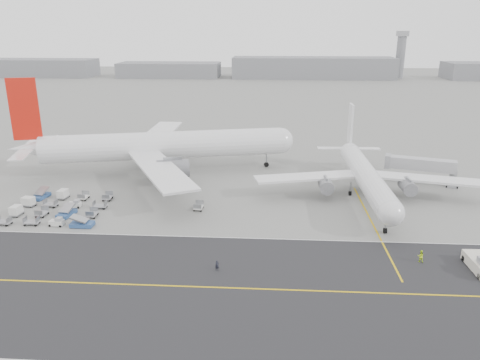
# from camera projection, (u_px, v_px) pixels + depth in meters

# --- Properties ---
(ground) EXTENTS (700.00, 700.00, 0.00)m
(ground) POSITION_uv_depth(u_px,v_px,m) (202.00, 232.00, 80.52)
(ground) COLOR gray
(ground) RESTS_ON ground
(taxiway) EXTENTS (220.00, 59.00, 0.03)m
(taxiway) POSITION_uv_depth(u_px,v_px,m) (220.00, 288.00, 63.16)
(taxiway) COLOR #2A2A2D
(taxiway) RESTS_ON ground
(horizon_buildings) EXTENTS (520.00, 28.00, 28.00)m
(horizon_buildings) POSITION_uv_depth(u_px,v_px,m) (298.00, 78.00, 325.28)
(horizon_buildings) COLOR gray
(horizon_buildings) RESTS_ON ground
(control_tower) EXTENTS (7.00, 7.00, 31.25)m
(control_tower) POSITION_uv_depth(u_px,v_px,m) (401.00, 54.00, 320.68)
(control_tower) COLOR gray
(control_tower) RESTS_ON ground
(airliner_a) EXTENTS (65.83, 64.37, 23.09)m
(airliner_a) POSITION_uv_depth(u_px,v_px,m) (158.00, 146.00, 111.40)
(airliner_a) COLOR white
(airliner_a) RESTS_ON ground
(airliner_b) EXTENTS (46.04, 46.56, 16.06)m
(airliner_b) POSITION_uv_depth(u_px,v_px,m) (365.00, 175.00, 96.12)
(airliner_b) COLOR white
(airliner_b) RESTS_ON ground
(jet_bridge) EXTENTS (15.94, 7.39, 5.99)m
(jet_bridge) POSITION_uv_depth(u_px,v_px,m) (421.00, 166.00, 104.13)
(jet_bridge) COLOR gray
(jet_bridge) RESTS_ON ground
(gse_cluster) EXTENTS (23.40, 22.67, 1.98)m
(gse_cluster) POSITION_uv_depth(u_px,v_px,m) (59.00, 211.00, 89.32)
(gse_cluster) COLOR #9F9FA4
(gse_cluster) RESTS_ON ground
(stray_dolly) EXTENTS (1.68, 2.62, 1.57)m
(stray_dolly) POSITION_uv_depth(u_px,v_px,m) (199.00, 210.00, 90.20)
(stray_dolly) COLOR silver
(stray_dolly) RESTS_ON ground
(ground_crew_a) EXTENTS (0.68, 0.56, 1.61)m
(ground_crew_a) POSITION_uv_depth(u_px,v_px,m) (217.00, 266.00, 67.33)
(ground_crew_a) COLOR black
(ground_crew_a) RESTS_ON ground
(ground_crew_b) EXTENTS (1.01, 0.83, 1.89)m
(ground_crew_b) POSITION_uv_depth(u_px,v_px,m) (421.00, 256.00, 69.84)
(ground_crew_b) COLOR #CBF31C
(ground_crew_b) RESTS_ON ground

